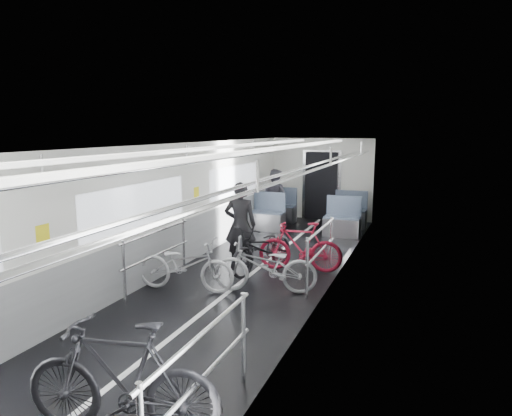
{
  "coord_description": "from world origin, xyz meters",
  "views": [
    {
      "loc": [
        3.01,
        -6.22,
        2.66
      ],
      "look_at": [
        0.0,
        1.59,
        1.21
      ],
      "focal_mm": 32.0,
      "sensor_mm": 36.0,
      "label": 1
    }
  ],
  "objects_px": {
    "bike_aisle": "(263,248)",
    "person_standing": "(240,225)",
    "bike_left_far": "(185,265)",
    "bike_right_mid": "(265,266)",
    "bike_right_near": "(122,379)",
    "bike_right_far": "(300,247)",
    "person_seated": "(275,198)"
  },
  "relations": [
    {
      "from": "bike_left_far",
      "to": "bike_right_far",
      "type": "bearing_deg",
      "value": -48.18
    },
    {
      "from": "bike_right_near",
      "to": "person_standing",
      "type": "bearing_deg",
      "value": -179.96
    },
    {
      "from": "bike_right_mid",
      "to": "person_standing",
      "type": "distance_m",
      "value": 1.53
    },
    {
      "from": "person_seated",
      "to": "person_standing",
      "type": "bearing_deg",
      "value": 116.19
    },
    {
      "from": "bike_aisle",
      "to": "bike_right_near",
      "type": "bearing_deg",
      "value": -65.89
    },
    {
      "from": "person_standing",
      "to": "bike_right_mid",
      "type": "bearing_deg",
      "value": 110.91
    },
    {
      "from": "bike_right_near",
      "to": "bike_right_far",
      "type": "xyz_separation_m",
      "value": [
        0.16,
        5.12,
        -0.06
      ]
    },
    {
      "from": "bike_right_mid",
      "to": "bike_right_far",
      "type": "distance_m",
      "value": 1.34
    },
    {
      "from": "bike_right_near",
      "to": "person_standing",
      "type": "distance_m",
      "value": 5.06
    },
    {
      "from": "bike_right_far",
      "to": "person_seated",
      "type": "height_order",
      "value": "person_seated"
    },
    {
      "from": "bike_left_far",
      "to": "bike_aisle",
      "type": "xyz_separation_m",
      "value": [
        0.85,
        1.43,
        0.01
      ]
    },
    {
      "from": "bike_left_far",
      "to": "person_standing",
      "type": "height_order",
      "value": "person_standing"
    },
    {
      "from": "bike_right_mid",
      "to": "bike_right_far",
      "type": "height_order",
      "value": "bike_right_far"
    },
    {
      "from": "bike_aisle",
      "to": "person_seated",
      "type": "bearing_deg",
      "value": 124.15
    },
    {
      "from": "bike_left_far",
      "to": "bike_right_near",
      "type": "height_order",
      "value": "bike_right_near"
    },
    {
      "from": "bike_right_mid",
      "to": "person_standing",
      "type": "relative_size",
      "value": 1.01
    },
    {
      "from": "bike_left_far",
      "to": "person_standing",
      "type": "relative_size",
      "value": 1.01
    },
    {
      "from": "bike_right_near",
      "to": "person_standing",
      "type": "relative_size",
      "value": 1.07
    },
    {
      "from": "bike_left_far",
      "to": "bike_aisle",
      "type": "distance_m",
      "value": 1.67
    },
    {
      "from": "bike_left_far",
      "to": "bike_right_mid",
      "type": "distance_m",
      "value": 1.33
    },
    {
      "from": "bike_aisle",
      "to": "person_standing",
      "type": "xyz_separation_m",
      "value": [
        -0.5,
        0.1,
        0.38
      ]
    },
    {
      "from": "bike_aisle",
      "to": "person_standing",
      "type": "height_order",
      "value": "person_standing"
    },
    {
      "from": "bike_right_mid",
      "to": "bike_aisle",
      "type": "height_order",
      "value": "bike_aisle"
    },
    {
      "from": "bike_right_far",
      "to": "person_seated",
      "type": "relative_size",
      "value": 1.0
    },
    {
      "from": "bike_right_near",
      "to": "bike_right_far",
      "type": "relative_size",
      "value": 1.13
    },
    {
      "from": "bike_left_far",
      "to": "bike_right_far",
      "type": "xyz_separation_m",
      "value": [
        1.49,
        1.7,
        0.03
      ]
    },
    {
      "from": "bike_right_far",
      "to": "person_standing",
      "type": "bearing_deg",
      "value": -90.01
    },
    {
      "from": "bike_right_mid",
      "to": "person_seated",
      "type": "xyz_separation_m",
      "value": [
        -1.55,
        5.03,
        0.35
      ]
    },
    {
      "from": "bike_aisle",
      "to": "bike_right_far",
      "type": "bearing_deg",
      "value": 40.97
    },
    {
      "from": "bike_right_near",
      "to": "person_standing",
      "type": "xyz_separation_m",
      "value": [
        -0.99,
        4.95,
        0.3
      ]
    },
    {
      "from": "bike_right_mid",
      "to": "bike_left_far",
      "type": "bearing_deg",
      "value": -87.46
    },
    {
      "from": "bike_right_near",
      "to": "person_seated",
      "type": "distance_m",
      "value": 8.98
    }
  ]
}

